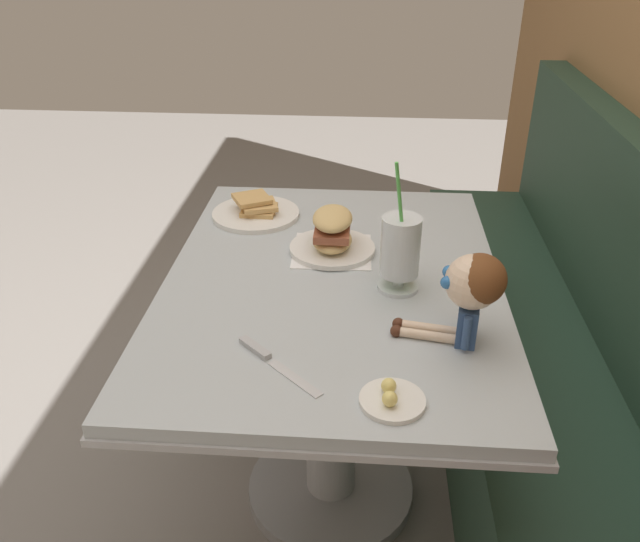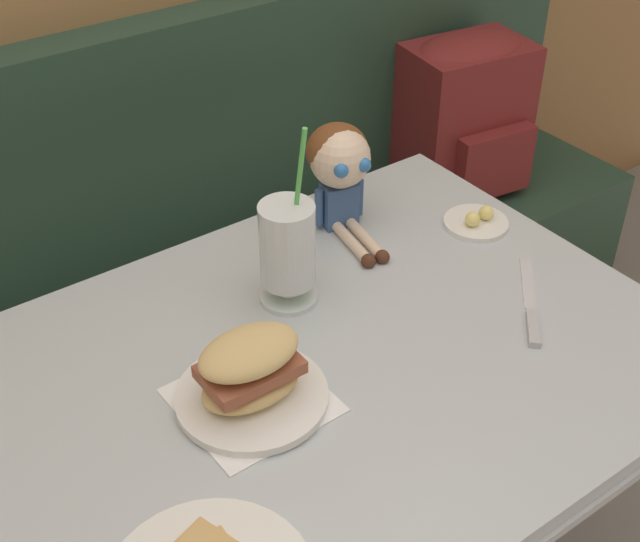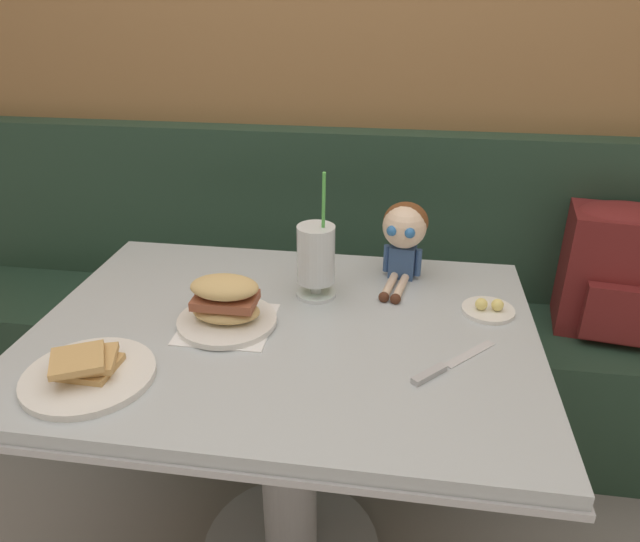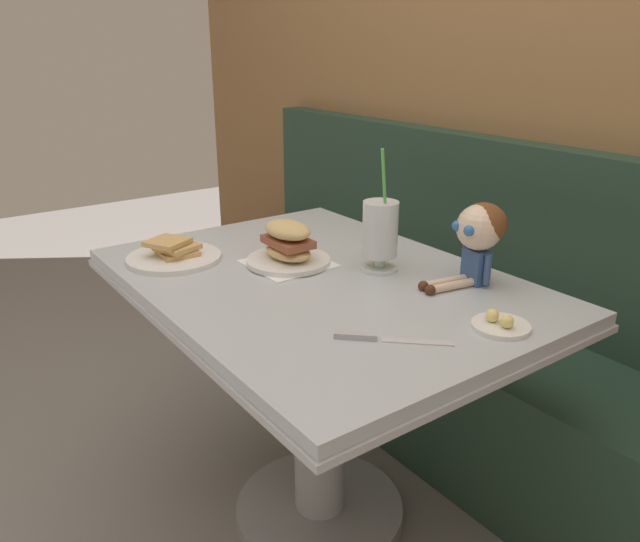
# 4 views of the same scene
# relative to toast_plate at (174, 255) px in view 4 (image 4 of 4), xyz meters

# --- Properties ---
(ground_plane) EXTENTS (8.00, 8.00, 0.00)m
(ground_plane) POSITION_rel_toast_plate_xyz_m (0.33, 0.06, -0.76)
(ground_plane) COLOR gray
(wood_panel_wall) EXTENTS (4.40, 0.08, 2.40)m
(wood_panel_wall) POSITION_rel_toast_plate_xyz_m (0.33, 1.11, 0.44)
(wood_panel_wall) COLOR olive
(wood_panel_wall) RESTS_ON ground
(booth_bench) EXTENTS (2.60, 0.48, 1.00)m
(booth_bench) POSITION_rel_toast_plate_xyz_m (0.33, 0.87, -0.43)
(booth_bench) COLOR #233D2D
(booth_bench) RESTS_ON ground
(diner_table) EXTENTS (1.11, 0.81, 0.74)m
(diner_table) POSITION_rel_toast_plate_xyz_m (0.33, 0.24, -0.21)
(diner_table) COLOR #B2BCC1
(diner_table) RESTS_ON ground
(toast_plate) EXTENTS (0.25, 0.25, 0.06)m
(toast_plate) POSITION_rel_toast_plate_xyz_m (0.00, 0.00, 0.00)
(toast_plate) COLOR white
(toast_plate) RESTS_ON diner_table
(milkshake_glass) EXTENTS (0.10, 0.10, 0.32)m
(milkshake_glass) POSITION_rel_toast_plate_xyz_m (0.38, 0.39, 0.08)
(milkshake_glass) COLOR silver
(milkshake_glass) RESTS_ON diner_table
(sandwich_plate) EXTENTS (0.22, 0.22, 0.12)m
(sandwich_plate) POSITION_rel_toast_plate_xyz_m (0.20, 0.23, 0.03)
(sandwich_plate) COLOR white
(sandwich_plate) RESTS_ON diner_table
(butter_saucer) EXTENTS (0.12, 0.12, 0.04)m
(butter_saucer) POSITION_rel_toast_plate_xyz_m (0.78, 0.37, -0.01)
(butter_saucer) COLOR white
(butter_saucer) RESTS_ON diner_table
(butter_knife) EXTENTS (0.18, 0.18, 0.01)m
(butter_knife) POSITION_rel_toast_plate_xyz_m (0.67, 0.13, -0.01)
(butter_knife) COLOR silver
(butter_knife) RESTS_ON diner_table
(seated_doll) EXTENTS (0.13, 0.23, 0.20)m
(seated_doll) POSITION_rel_toast_plate_xyz_m (0.58, 0.53, 0.11)
(seated_doll) COLOR #385689
(seated_doll) RESTS_ON diner_table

